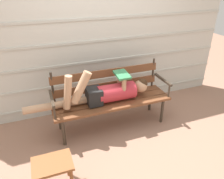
{
  "coord_description": "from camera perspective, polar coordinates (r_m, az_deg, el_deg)",
  "views": [
    {
      "loc": [
        -0.93,
        -2.39,
        2.02
      ],
      "look_at": [
        0.0,
        0.12,
        0.62
      ],
      "focal_mm": 34.56,
      "sensor_mm": 36.0,
      "label": 1
    }
  ],
  "objects": [
    {
      "name": "house_siding",
      "position": [
        3.4,
        -3.9,
        12.85
      ],
      "size": [
        4.5,
        0.08,
        2.31
      ],
      "color": "beige",
      "rests_on": "ground"
    },
    {
      "name": "park_bench",
      "position": [
        3.14,
        -0.45,
        -1.57
      ],
      "size": [
        1.7,
        0.49,
        0.9
      ],
      "color": "brown",
      "rests_on": "ground"
    },
    {
      "name": "reclining_person",
      "position": [
        3.01,
        -1.54,
        -0.72
      ],
      "size": [
        1.75,
        0.26,
        0.54
      ],
      "color": "#B72D38"
    },
    {
      "name": "ground_plane",
      "position": [
        3.26,
        0.75,
        -10.56
      ],
      "size": [
        12.0,
        12.0,
        0.0
      ],
      "primitive_type": "plane",
      "color": "#936B56"
    },
    {
      "name": "footstool",
      "position": [
        2.41,
        -15.36,
        -19.41
      ],
      "size": [
        0.4,
        0.3,
        0.37
      ],
      "color": "brown",
      "rests_on": "ground"
    }
  ]
}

